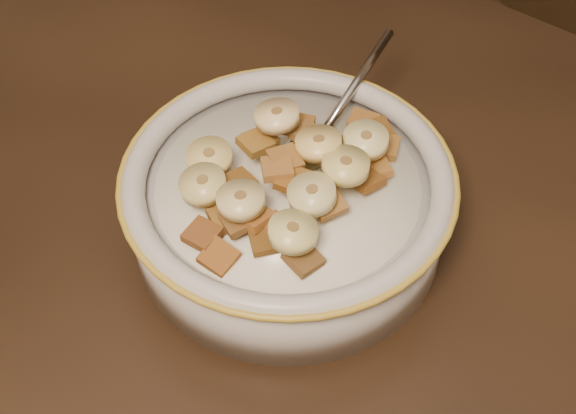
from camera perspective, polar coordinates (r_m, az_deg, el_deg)
The scene contains 38 objects.
chair at distance 1.14m, azimuth 16.03°, elevation 7.55°, with size 0.43×0.43×0.97m, color black.
cereal_bowl at distance 0.56m, azimuth 0.00°, elevation -0.25°, with size 0.22×0.22×0.05m, color #B6B5B4.
milk at distance 0.54m, azimuth 0.00°, elevation 1.56°, with size 0.18×0.18×0.00m, color silver.
spoon at distance 0.56m, azimuth 1.77°, elevation 4.15°, with size 0.04×0.05×0.01m, color #979797.
cereal_square_0 at distance 0.52m, azimuth -0.78°, elevation 2.77°, with size 0.02×0.02×0.01m, color #915926.
cereal_square_1 at distance 0.49m, azimuth 1.10°, elevation -3.69°, with size 0.02×0.02×0.01m, color brown.
cereal_square_2 at distance 0.52m, azimuth -3.59°, elevation 1.75°, with size 0.02×0.02×0.01m, color brown.
cereal_square_3 at distance 0.57m, azimuth 6.85°, elevation 4.30°, with size 0.02×0.02×0.01m, color olive.
cereal_square_4 at distance 0.52m, azimuth -4.28°, elevation 0.21°, with size 0.02×0.02×0.01m, color brown.
cereal_square_5 at distance 0.55m, azimuth 6.20°, elevation 2.74°, with size 0.02×0.02×0.01m, color #935928.
cereal_square_6 at distance 0.55m, azimuth -2.32°, elevation 4.58°, with size 0.02×0.02×0.01m, color olive.
cereal_square_7 at distance 0.55m, azimuth 1.48°, elevation 5.13°, with size 0.02×0.02×0.01m, color brown.
cereal_square_8 at distance 0.58m, azimuth 5.37°, elevation 6.09°, with size 0.02×0.02×0.01m, color brown.
cereal_square_9 at distance 0.57m, azimuth 0.78°, elevation 5.84°, with size 0.02×0.02×0.01m, color brown.
cereal_square_10 at distance 0.50m, azimuth -4.96°, elevation -3.56°, with size 0.02×0.02×0.01m, color brown.
cereal_square_11 at distance 0.56m, azimuth 4.99°, elevation 4.33°, with size 0.02×0.02×0.01m, color brown.
cereal_square_12 at distance 0.51m, azimuth 2.82°, elevation 0.30°, with size 0.02×0.02×0.01m, color #955F2A.
cereal_square_13 at distance 0.52m, azimuth 0.31°, elevation 1.94°, with size 0.02×0.02×0.01m, color brown.
cereal_square_14 at distance 0.57m, azimuth 6.40°, elevation 5.38°, with size 0.02×0.02×0.01m, color brown.
cereal_square_15 at distance 0.54m, azimuth 5.54°, elevation 1.94°, with size 0.02×0.02×0.01m, color brown.
cereal_square_16 at distance 0.50m, azimuth -1.58°, elevation -2.27°, with size 0.02×0.02×0.01m, color brown.
cereal_square_17 at distance 0.51m, azimuth -3.56°, elevation -0.94°, with size 0.02×0.02×0.01m, color brown.
cereal_square_18 at distance 0.55m, azimuth -2.01°, elevation 4.79°, with size 0.02×0.02×0.01m, color brown.
cereal_square_19 at distance 0.52m, azimuth -4.46°, elevation -0.73°, with size 0.02×0.02×0.01m, color brown.
cereal_square_20 at distance 0.56m, azimuth -5.71°, elevation 3.56°, with size 0.02×0.02×0.01m, color brown.
cereal_square_21 at distance 0.51m, azimuth -6.12°, elevation -1.95°, with size 0.02×0.02×0.01m, color brown.
cereal_square_22 at distance 0.51m, azimuth -2.38°, elevation -0.74°, with size 0.02×0.02×0.01m, color brown.
cereal_square_23 at distance 0.51m, azimuth -0.35°, elevation -1.51°, with size 0.02×0.02×0.01m, color brown.
cereal_square_24 at distance 0.53m, azimuth -0.21°, elevation 3.39°, with size 0.02×0.02×0.01m, color olive.
banana_slice_0 at distance 0.53m, azimuth 2.19°, elevation 4.51°, with size 0.03×0.03×0.01m, color #FFDD7B.
banana_slice_1 at distance 0.50m, azimuth -3.39°, elevation 0.48°, with size 0.03×0.03×0.01m, color #D4CA79.
banana_slice_2 at distance 0.55m, azimuth -0.80°, elevation 6.48°, with size 0.03×0.03×0.01m, color #FFDC8C.
banana_slice_3 at distance 0.54m, azimuth -5.61°, elevation 3.52°, with size 0.03×0.03×0.01m, color #FFDA80.
banana_slice_4 at distance 0.55m, azimuth 5.55°, elevation 4.75°, with size 0.03×0.03×0.01m, color #FFF3AA.
banana_slice_5 at distance 0.49m, azimuth 0.35°, elevation -1.79°, with size 0.03×0.03×0.01m, color #E7D872.
banana_slice_6 at distance 0.50m, azimuth 1.71°, elevation 0.91°, with size 0.03×0.03×0.01m, color #FBECA0.
banana_slice_7 at distance 0.52m, azimuth -6.07°, elevation 1.59°, with size 0.03×0.03×0.01m, color beige.
banana_slice_8 at distance 0.52m, azimuth 4.12°, elevation 2.94°, with size 0.03×0.03×0.01m, color #D5C674.
Camera 1 is at (0.12, -0.20, 1.20)m, focal length 50.00 mm.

